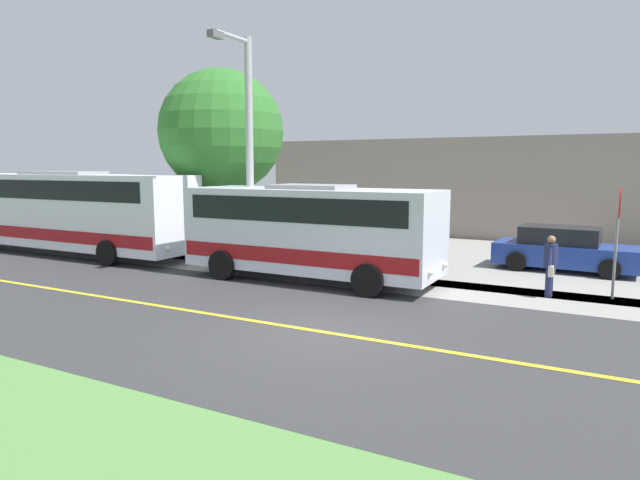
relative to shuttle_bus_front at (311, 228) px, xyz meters
The scene contains 13 objects.
ground_plane 5.58m from the shuttle_bus_front, 31.83° to the left, with size 120.00×120.00×0.00m, color #548442.
road_surface 5.57m from the shuttle_bus_front, 31.83° to the left, with size 8.00×100.00×0.01m, color #333335.
sidewalk 3.30m from the shuttle_bus_front, 103.16° to the left, with size 2.40×100.00×0.01m, color gray.
parking_lot_surface 9.91m from the shuttle_bus_front, 143.48° to the left, with size 14.00×36.00×0.01m, color gray.
road_centre_line 5.57m from the shuttle_bus_front, 31.83° to the left, with size 0.16×100.00×0.00m, color gold.
shuttle_bus_front is the anchor object (origin of this frame).
transit_bus_rear 11.03m from the shuttle_bus_front, 89.73° to the right, with size 2.63×11.96×3.23m.
pedestrian_with_bags 6.73m from the shuttle_bus_front, 99.54° to the left, with size 0.72×0.34×1.62m.
stop_sign 8.26m from the shuttle_bus_front, 100.90° to the left, with size 0.76×0.07×2.88m.
street_light_pole 3.60m from the shuttle_bus_front, 97.41° to the right, with size 1.97×0.24×7.46m.
parked_car_near 8.52m from the shuttle_bus_front, 128.62° to the left, with size 2.19×4.49×1.45m.
tree_curbside 6.97m from the shuttle_bus_front, 117.36° to the right, with size 4.77×4.77×7.13m.
commercial_building 17.00m from the shuttle_bus_front, behind, with size 10.00×21.72×4.78m, color gray.
Camera 1 is at (9.78, 5.13, 3.42)m, focal length 30.84 mm.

